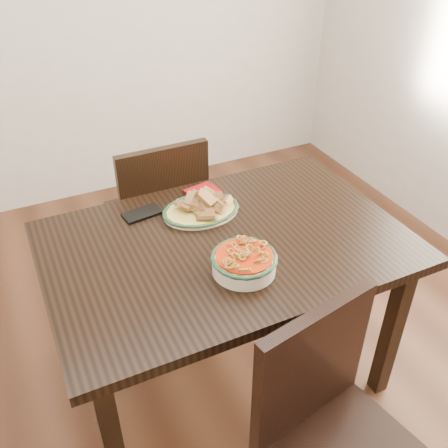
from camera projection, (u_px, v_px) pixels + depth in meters
name	position (u px, v px, depth m)	size (l,w,h in m)	color
floor	(203.00, 364.00, 2.30)	(3.50, 3.50, 0.00)	#3D2113
dining_table	(226.00, 259.00, 1.88)	(1.31, 0.87, 0.75)	black
chair_far	(160.00, 212.00, 2.43)	(0.42, 0.42, 0.89)	black
chair_near	(332.00, 427.00, 1.48)	(0.49, 0.49, 0.89)	black
fish_plate	(201.00, 203.00, 1.95)	(0.30, 0.24, 0.11)	beige
noodle_bowl	(244.00, 260.00, 1.66)	(0.23, 0.23, 0.08)	#F5E8CF
smartphone	(142.00, 213.00, 1.96)	(0.15, 0.08, 0.01)	black
napkin	(203.00, 192.00, 2.09)	(0.13, 0.11, 0.01)	maroon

